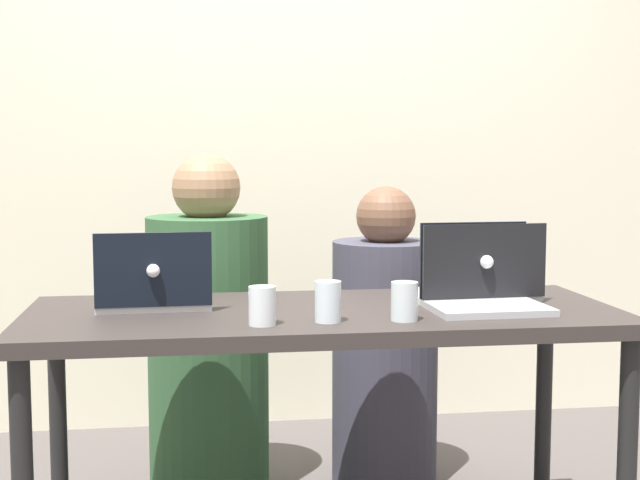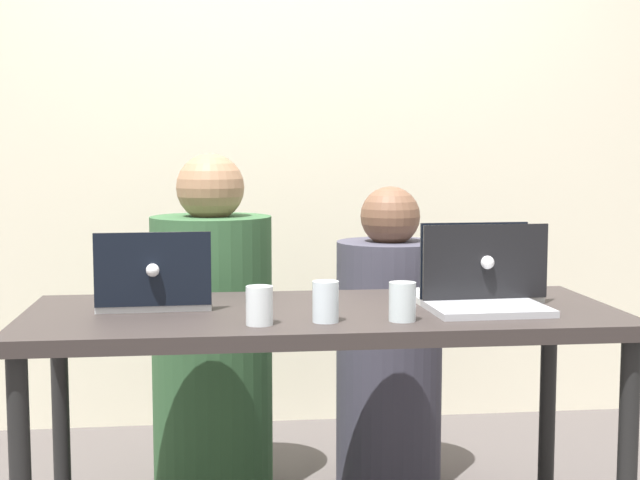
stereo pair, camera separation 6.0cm
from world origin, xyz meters
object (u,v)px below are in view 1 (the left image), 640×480
at_px(person_on_right, 385,354).
at_px(water_glass_left, 262,308).
at_px(laptop_back_left, 154,292).
at_px(laptop_back_right, 474,283).
at_px(water_glass_right, 404,304).
at_px(person_on_left, 208,346).
at_px(water_glass_center, 328,304).
at_px(laptop_front_right, 482,290).

height_order(person_on_right, water_glass_left, person_on_right).
bearing_deg(person_on_right, laptop_back_left, 41.79).
xyz_separation_m(laptop_back_right, water_glass_right, (-0.27, -0.27, -0.01)).
distance_m(person_on_left, water_glass_center, 0.86).
bearing_deg(laptop_front_right, water_glass_left, -168.31).
bearing_deg(laptop_back_left, laptop_back_right, 178.89).
bearing_deg(water_glass_left, person_on_right, 58.65).
height_order(laptop_front_right, water_glass_right, laptop_front_right).
bearing_deg(laptop_back_right, water_glass_center, 26.07).
xyz_separation_m(laptop_back_left, laptop_back_right, (0.89, 0.02, 0.00)).
relative_size(laptop_back_left, laptop_back_right, 0.84).
bearing_deg(water_glass_left, laptop_back_left, 136.07).
bearing_deg(laptop_back_right, laptop_back_left, -2.30).
bearing_deg(laptop_back_left, laptop_front_right, 170.43).
height_order(person_on_left, laptop_back_left, person_on_left).
bearing_deg(laptop_back_left, person_on_right, -147.12).
bearing_deg(laptop_back_right, laptop_front_right, 77.81).
bearing_deg(laptop_front_right, laptop_back_right, 79.22).
distance_m(laptop_front_right, water_glass_center, 0.46).
xyz_separation_m(person_on_left, laptop_front_right, (0.72, -0.64, 0.27)).
distance_m(person_on_right, water_glass_right, 0.84).
bearing_deg(person_on_left, water_glass_right, 125.88).
distance_m(laptop_front_right, laptop_back_right, 0.13).
relative_size(person_on_left, water_glass_left, 11.97).
distance_m(person_on_right, laptop_back_left, 0.97).
xyz_separation_m(laptop_front_right, water_glass_left, (-0.60, -0.15, -0.01)).
distance_m(person_on_right, laptop_front_right, 0.72).
distance_m(person_on_left, water_glass_right, 0.95).
distance_m(laptop_back_left, water_glass_right, 0.68).
bearing_deg(laptop_front_right, person_on_right, 99.28).
xyz_separation_m(laptop_back_left, water_glass_center, (0.43, -0.24, -0.00)).
xyz_separation_m(laptop_back_right, water_glass_left, (-0.62, -0.28, -0.01)).
distance_m(person_on_left, water_glass_left, 0.83).
height_order(person_on_right, laptop_back_left, person_on_right).
relative_size(person_on_left, laptop_front_right, 3.67).
xyz_separation_m(laptop_back_left, water_glass_right, (0.63, -0.25, -0.00)).
bearing_deg(water_glass_right, water_glass_center, 177.15).
bearing_deg(laptop_back_left, water_glass_right, 155.92).
bearing_deg(laptop_front_right, water_glass_right, -152.75).
relative_size(person_on_right, water_glass_left, 10.82).
height_order(person_on_left, laptop_back_right, person_on_left).
bearing_deg(water_glass_right, water_glass_left, -178.73).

